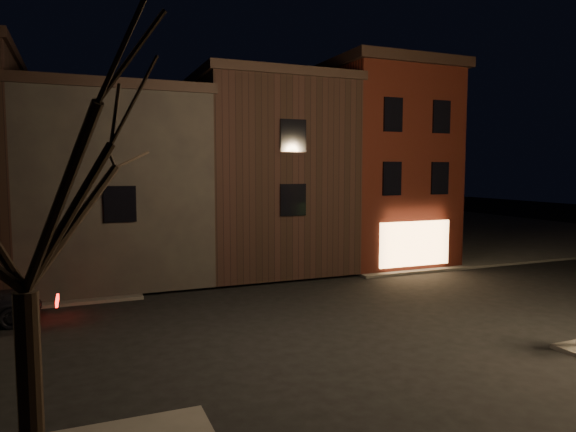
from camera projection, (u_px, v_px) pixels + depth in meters
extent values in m
plane|color=black|center=(315.00, 320.00, 17.25)|extent=(120.00, 120.00, 0.00)
cube|color=#2D2B28|center=(428.00, 229.00, 43.24)|extent=(30.00, 30.00, 0.12)
cube|color=#3E120B|center=(372.00, 168.00, 28.57)|extent=(6.00, 8.00, 10.00)
cube|color=black|center=(374.00, 72.00, 28.09)|extent=(6.50, 8.50, 0.50)
cube|color=#F9B770|center=(415.00, 244.00, 25.17)|extent=(4.00, 0.12, 2.20)
cube|color=black|center=(256.00, 178.00, 27.08)|extent=(7.00, 10.00, 9.00)
cube|color=black|center=(255.00, 87.00, 26.65)|extent=(7.30, 10.30, 0.40)
cube|color=black|center=(112.00, 189.00, 24.38)|extent=(7.50, 10.00, 8.00)
cube|color=black|center=(109.00, 99.00, 24.00)|extent=(7.80, 10.30, 0.40)
cylinder|color=black|center=(30.00, 395.00, 7.63)|extent=(0.36, 0.36, 3.15)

